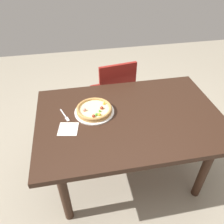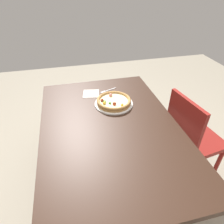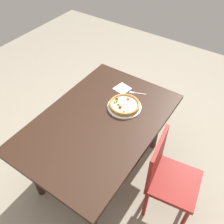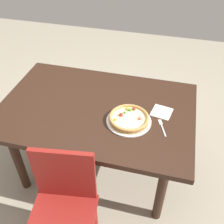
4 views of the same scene
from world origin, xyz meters
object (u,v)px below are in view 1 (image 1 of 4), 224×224
(plate, at_px, (94,112))
(pizza, at_px, (94,109))
(napkin, at_px, (68,129))
(dining_table, at_px, (129,124))
(chair_near, at_px, (114,93))
(fork, at_px, (65,116))

(plate, relative_size, pizza, 1.12)
(pizza, relative_size, napkin, 2.01)
(dining_table, xyz_separation_m, napkin, (0.48, 0.06, 0.09))
(dining_table, relative_size, plate, 4.60)
(pizza, bearing_deg, napkin, 36.40)
(plate, relative_size, napkin, 2.25)
(chair_near, bearing_deg, plate, -122.85)
(pizza, height_order, fork, pizza)
(dining_table, distance_m, pizza, 0.31)
(plate, relative_size, fork, 1.97)
(chair_near, xyz_separation_m, pizza, (0.28, 0.61, 0.28))
(plate, bearing_deg, napkin, 36.62)
(dining_table, xyz_separation_m, pizza, (0.27, -0.09, 0.12))
(pizza, bearing_deg, plate, -79.25)
(chair_near, height_order, napkin, chair_near)
(fork, relative_size, napkin, 1.14)
(chair_near, distance_m, pizza, 0.72)
(pizza, height_order, napkin, pizza)
(fork, height_order, napkin, fork)
(chair_near, relative_size, napkin, 6.35)
(chair_near, bearing_deg, pizza, -122.79)
(chair_near, relative_size, pizza, 3.15)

